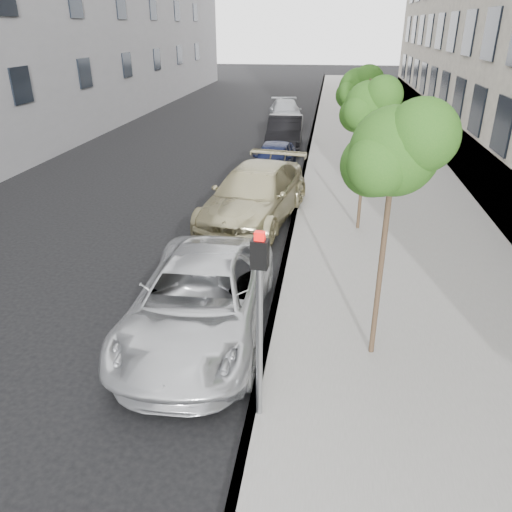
% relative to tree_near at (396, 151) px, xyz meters
% --- Properties ---
extents(ground, '(160.00, 160.00, 0.00)m').
position_rel_tree_near_xyz_m(ground, '(-3.23, -1.50, -4.00)').
color(ground, black).
rests_on(ground, ground).
extents(sidewalk, '(6.40, 72.00, 0.14)m').
position_rel_tree_near_xyz_m(sidewalk, '(1.07, 22.50, -3.93)').
color(sidewalk, gray).
rests_on(sidewalk, ground).
extents(curb, '(0.15, 72.00, 0.14)m').
position_rel_tree_near_xyz_m(curb, '(-2.05, 22.50, -3.93)').
color(curb, '#9E9B93').
rests_on(curb, ground).
extents(tree_near, '(1.77, 1.57, 4.74)m').
position_rel_tree_near_xyz_m(tree_near, '(0.00, 0.00, 0.00)').
color(tree_near, '#38281C').
rests_on(tree_near, sidewalk).
extents(tree_mid, '(1.69, 1.49, 4.50)m').
position_rel_tree_near_xyz_m(tree_mid, '(-0.00, 6.50, -0.20)').
color(tree_mid, '#38281C').
rests_on(tree_mid, sidewalk).
extents(tree_far, '(1.85, 1.65, 4.33)m').
position_rel_tree_near_xyz_m(tree_far, '(0.00, 13.00, -0.45)').
color(tree_far, '#38281C').
rests_on(tree_far, sidewalk).
extents(signal_pole, '(0.26, 0.20, 3.15)m').
position_rel_tree_near_xyz_m(signal_pole, '(-1.93, -1.97, -1.89)').
color(signal_pole, '#939699').
rests_on(signal_pole, sidewalk).
extents(minivan, '(2.76, 5.70, 1.56)m').
position_rel_tree_near_xyz_m(minivan, '(-3.47, 0.35, -3.22)').
color(minivan, silver).
rests_on(minivan, ground).
extents(suv, '(3.41, 6.32, 1.74)m').
position_rel_tree_near_xyz_m(suv, '(-3.33, 7.02, -3.13)').
color(suv, tan).
rests_on(suv, ground).
extents(sedan_blue, '(1.79, 4.11, 1.38)m').
position_rel_tree_near_xyz_m(sedan_blue, '(-3.33, 12.64, -3.31)').
color(sedan_blue, '#11183A').
rests_on(sedan_blue, ground).
extents(sedan_black, '(1.87, 4.94, 1.61)m').
position_rel_tree_near_xyz_m(sedan_black, '(-3.33, 17.71, -3.20)').
color(sedan_black, black).
rests_on(sedan_black, ground).
extents(sedan_rear, '(2.69, 5.18, 1.44)m').
position_rel_tree_near_xyz_m(sedan_rear, '(-3.94, 24.83, -3.29)').
color(sedan_rear, '#A1A4A9').
rests_on(sedan_rear, ground).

